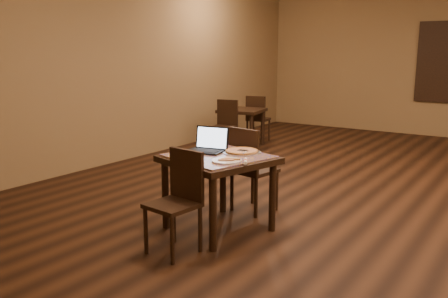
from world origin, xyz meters
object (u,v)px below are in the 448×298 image
Objects in this scene: chair_main_far at (250,165)px; other_table_b_chair_far at (257,116)px; chair_main_near at (179,195)px; other_table_b_chair_near at (225,123)px; laptop at (208,145)px; tiled_table at (218,166)px; other_table_b at (242,115)px; pizza_pan at (242,152)px.

chair_main_far reaches higher than other_table_b_chair_far.
other_table_b_chair_near is (-2.11, 3.83, 0.00)m from chair_main_near.
other_table_b_chair_far reaches higher than chair_main_near.
laptop is 0.44× the size of other_table_b_chair_near.
other_table_b_chair_far reaches higher than tiled_table.
other_table_b_chair_far reaches higher than other_table_b.
tiled_table is at bearing 105.47° from other_table_b_chair_far.
chair_main_near is 1.00× the size of other_table_b_chair_far.
other_table_b_chair_far is at bearing 119.26° from chair_main_near.
chair_main_far is at bearing 108.96° from other_table_b_chair_far.
tiled_table is 0.28m from laptop.
other_table_b_chair_far is (-2.19, 4.04, -0.25)m from pizza_pan.
other_table_b is (-2.07, 3.13, 0.05)m from chair_main_far.
chair_main_far is 4.20m from other_table_b_chair_far.
laptop is (-0.19, -0.51, 0.29)m from chair_main_far.
other_table_b_chair_near reaches higher than pizza_pan.
tiled_table reaches higher than other_table_b.
pizza_pan is at bearing -63.57° from other_table_b_chair_near.
chair_main_near is 2.32× the size of pizza_pan.
other_table_b_chair_near is at bearing 125.10° from chair_main_near.
other_table_b_chair_far is at bearing 78.10° from other_table_b_chair_near.
chair_main_far is at bearing 97.34° from chair_main_near.
other_table_b_chair_far is (-1.87, 4.17, -0.31)m from laptop.
other_table_b is 0.54m from other_table_b_chair_far.
chair_main_near is at bearing -71.51° from other_table_b_chair_near.
other_table_b_chair_near is (-2.10, 3.21, -0.14)m from tiled_table.
other_table_b is at bearing 78.10° from other_table_b_chair_far.
other_table_b_chair_far is at bearing 118.47° from pizza_pan.
other_table_b is (-1.89, 3.64, -0.24)m from laptop.
pizza_pan is 0.43× the size of other_table_b_chair_far.
other_table_b_chair_far is (0.01, 0.54, -0.07)m from other_table_b.
laptop is at bearing 112.27° from chair_main_near.
laptop is 0.44× the size of other_table_b_chair_far.
pizza_pan is at bearing 11.28° from laptop.
chair_main_far is at bearing -66.84° from other_table_b.
chair_main_far reaches higher than tiled_table.
other_table_b_chair_near is (-2.09, 2.59, -0.02)m from chair_main_far.
chair_main_near is 5.33m from other_table_b_chair_far.
chair_main_near is at bearing 102.65° from other_table_b_chair_far.
laptop is at bearing 79.99° from chair_main_far.
chair_main_far is 3.33m from other_table_b_chair_near.
other_table_b_chair_near is (-0.01, -0.54, -0.07)m from other_table_b.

